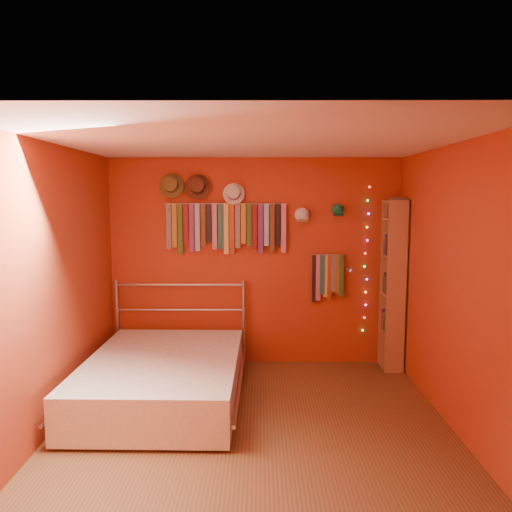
{
  "coord_description": "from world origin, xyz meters",
  "views": [
    {
      "loc": [
        0.06,
        -4.24,
        2.04
      ],
      "look_at": [
        0.01,
        0.9,
        1.42
      ],
      "focal_mm": 35.0,
      "sensor_mm": 36.0,
      "label": 1
    }
  ],
  "objects_px": {
    "bed": "(164,377)",
    "bookshelf": "(397,284)",
    "reading_lamp": "(350,270)",
    "tie_rack": "(226,226)"
  },
  "relations": [
    {
      "from": "bookshelf",
      "to": "bed",
      "type": "height_order",
      "value": "bookshelf"
    },
    {
      "from": "tie_rack",
      "to": "bookshelf",
      "type": "relative_size",
      "value": 0.72
    },
    {
      "from": "tie_rack",
      "to": "reading_lamp",
      "type": "height_order",
      "value": "tie_rack"
    },
    {
      "from": "reading_lamp",
      "to": "bookshelf",
      "type": "relative_size",
      "value": 0.15
    },
    {
      "from": "tie_rack",
      "to": "bed",
      "type": "bearing_deg",
      "value": -116.6
    },
    {
      "from": "bed",
      "to": "bookshelf",
      "type": "bearing_deg",
      "value": 21.25
    },
    {
      "from": "reading_lamp",
      "to": "bed",
      "type": "distance_m",
      "value": 2.42
    },
    {
      "from": "tie_rack",
      "to": "bookshelf",
      "type": "bearing_deg",
      "value": -4.42
    },
    {
      "from": "tie_rack",
      "to": "reading_lamp",
      "type": "xyz_separation_m",
      "value": [
        1.46,
        -0.17,
        -0.51
      ]
    },
    {
      "from": "reading_lamp",
      "to": "bookshelf",
      "type": "xyz_separation_m",
      "value": [
        0.55,
        0.01,
        -0.17
      ]
    }
  ]
}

